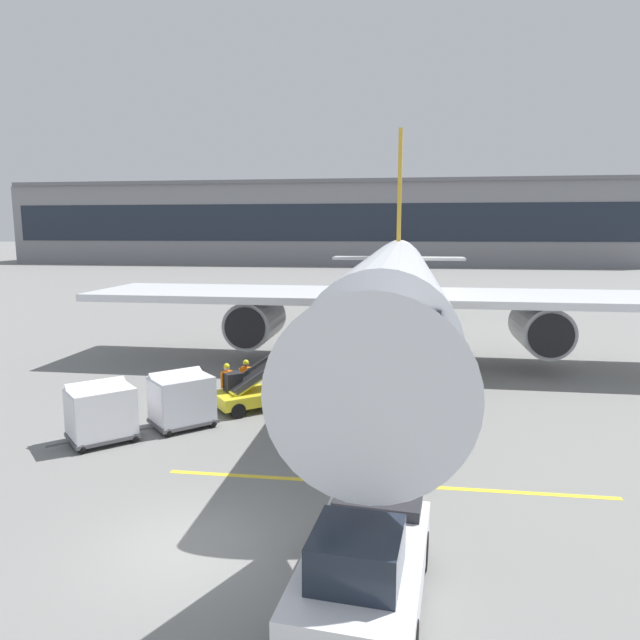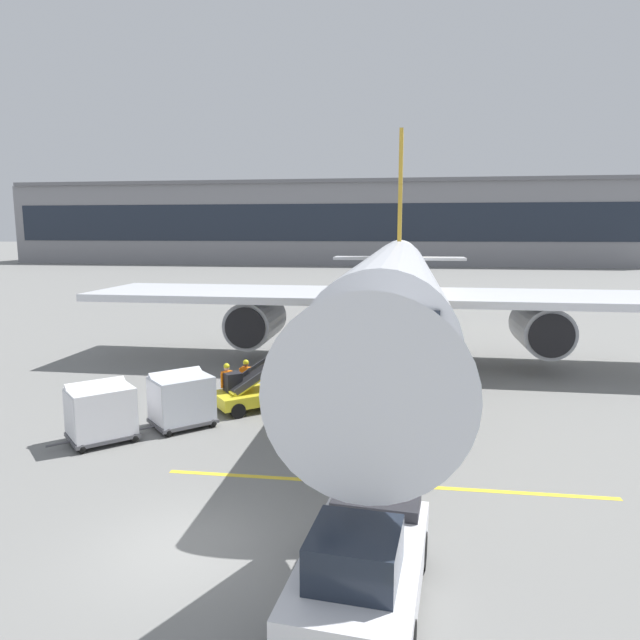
{
  "view_description": "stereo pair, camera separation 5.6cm",
  "coord_description": "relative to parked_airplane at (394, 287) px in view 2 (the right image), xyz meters",
  "views": [
    {
      "loc": [
        4.35,
        -10.89,
        6.74
      ],
      "look_at": [
        1.28,
        11.06,
        3.25
      ],
      "focal_mm": 32.14,
      "sensor_mm": 36.0,
      "label": 1
    },
    {
      "loc": [
        4.41,
        -10.88,
        6.74
      ],
      "look_at": [
        1.28,
        11.06,
        3.25
      ],
      "focal_mm": 32.14,
      "sensor_mm": 36.0,
      "label": 2
    }
  ],
  "objects": [
    {
      "name": "ground_plane",
      "position": [
        -4.07,
        -18.02,
        -3.89
      ],
      "size": [
        600.0,
        600.0,
        0.0
      ],
      "primitive_type": "plane",
      "color": "slate"
    },
    {
      "name": "parked_airplane",
      "position": [
        0.0,
        0.0,
        0.0
      ],
      "size": [
        30.97,
        40.84,
        14.05
      ],
      "color": "silver",
      "rests_on": "ground"
    },
    {
      "name": "belt_loader",
      "position": [
        -4.75,
        -8.13,
        -2.98
      ],
      "size": [
        4.84,
        4.18,
        3.3
      ],
      "color": "gold",
      "rests_on": "ground"
    },
    {
      "name": "baggage_cart_lead",
      "position": [
        -7.1,
        -10.69,
        -2.89
      ],
      "size": [
        2.55,
        2.54,
        1.91
      ],
      "color": "#515156",
      "rests_on": "ground"
    },
    {
      "name": "baggage_cart_second",
      "position": [
        -9.13,
        -12.4,
        -2.89
      ],
      "size": [
        2.55,
        2.54,
        1.91
      ],
      "color": "#515156",
      "rests_on": "ground"
    },
    {
      "name": "pushback_tug",
      "position": [
        -0.25,
        -19.45,
        -3.06
      ],
      "size": [
        2.54,
        4.59,
        1.83
      ],
      "color": "silver",
      "rests_on": "ground"
    },
    {
      "name": "ground_crew_by_loader",
      "position": [
        -6.16,
        -8.45,
        -2.89
      ],
      "size": [
        0.42,
        0.48,
        1.74
      ],
      "color": "#333847",
      "rests_on": "ground"
    },
    {
      "name": "ground_crew_by_carts",
      "position": [
        -5.6,
        -7.75,
        -2.89
      ],
      "size": [
        0.56,
        0.3,
        1.74
      ],
      "color": "#333847",
      "rests_on": "ground"
    },
    {
      "name": "safety_cone_engine_keepout",
      "position": [
        -5.19,
        -0.7,
        -3.51
      ],
      "size": [
        0.7,
        0.7,
        0.79
      ],
      "color": "black",
      "rests_on": "ground"
    },
    {
      "name": "apron_guidance_line_lead_in",
      "position": [
        -0.07,
        -0.71,
        -3.88
      ],
      "size": [
        0.2,
        110.0,
        0.01
      ],
      "color": "yellow",
      "rests_on": "ground"
    },
    {
      "name": "apron_guidance_line_stop_bar",
      "position": [
        -0.01,
        -14.36,
        -3.88
      ],
      "size": [
        12.0,
        0.2,
        0.01
      ],
      "color": "yellow",
      "rests_on": "ground"
    },
    {
      "name": "terminal_building",
      "position": [
        -15.81,
        89.85,
        4.16
      ],
      "size": [
        124.73,
        20.87,
        16.2
      ],
      "color": "gray",
      "rests_on": "ground"
    }
  ]
}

